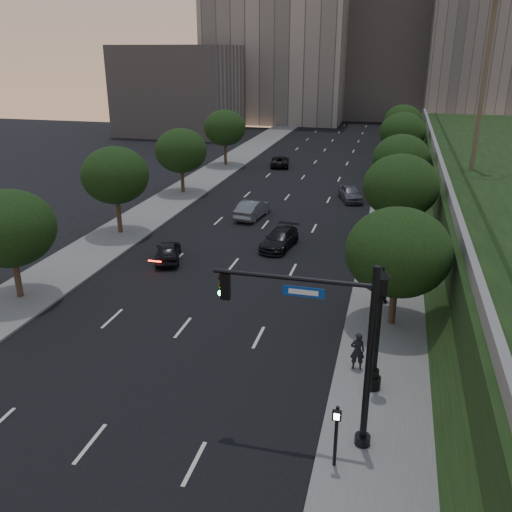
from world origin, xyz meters
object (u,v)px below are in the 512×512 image
(sedan_far_left, at_px, (280,161))
(pedestrian_a, at_px, (357,351))
(traffic_signal_mast, at_px, (337,354))
(pedestrian_c, at_px, (384,286))
(sedan_near_right, at_px, (279,239))
(sedan_mid_left, at_px, (253,209))
(sedan_near_left, at_px, (168,251))
(street_lamp, at_px, (377,335))
(sedan_far_right, at_px, (350,193))
(pedestrian_b, at_px, (381,286))

(sedan_far_left, relative_size, pedestrian_a, 2.63)
(traffic_signal_mast, relative_size, pedestrian_c, 3.66)
(sedan_far_left, distance_m, sedan_near_right, 28.94)
(sedan_mid_left, height_order, sedan_near_right, sedan_mid_left)
(sedan_near_left, height_order, pedestrian_a, pedestrian_a)
(street_lamp, height_order, sedan_far_right, street_lamp)
(sedan_far_left, distance_m, pedestrian_b, 38.26)
(traffic_signal_mast, bearing_deg, sedan_far_left, 104.27)
(sedan_near_left, height_order, sedan_mid_left, sedan_mid_left)
(sedan_far_left, bearing_deg, traffic_signal_mast, 93.95)
(sedan_near_right, bearing_deg, pedestrian_c, -37.28)
(sedan_near_left, bearing_deg, pedestrian_a, 123.02)
(sedan_near_right, xyz_separation_m, pedestrian_a, (6.66, -14.77, 0.37))
(traffic_signal_mast, relative_size, sedan_far_right, 1.64)
(traffic_signal_mast, bearing_deg, street_lamp, 70.24)
(street_lamp, xyz_separation_m, pedestrian_c, (0.09, 8.60, -1.53))
(street_lamp, distance_m, pedestrian_b, 8.73)
(traffic_signal_mast, distance_m, sedan_mid_left, 28.36)
(sedan_far_right, distance_m, pedestrian_b, 22.20)
(sedan_far_left, relative_size, sedan_far_right, 1.08)
(street_lamp, relative_size, pedestrian_a, 3.21)
(pedestrian_b, bearing_deg, sedan_near_right, -42.46)
(sedan_far_right, xyz_separation_m, pedestrian_b, (3.63, -21.89, 0.32))
(traffic_signal_mast, xyz_separation_m, pedestrian_c, (1.36, 12.16, -2.57))
(sedan_mid_left, xyz_separation_m, sedan_near_right, (3.75, -6.72, -0.10))
(sedan_near_left, height_order, sedan_near_right, sedan_near_left)
(sedan_near_right, bearing_deg, sedan_far_left, 109.70)
(sedan_near_right, bearing_deg, sedan_mid_left, 126.84)
(sedan_far_right, bearing_deg, pedestrian_a, -102.27)
(street_lamp, relative_size, sedan_mid_left, 1.22)
(sedan_near_left, height_order, sedan_far_right, sedan_far_right)
(sedan_far_left, distance_m, sedan_far_right, 17.02)
(traffic_signal_mast, xyz_separation_m, pedestrian_b, (1.19, 12.14, -2.62))
(sedan_far_right, height_order, pedestrian_b, pedestrian_b)
(pedestrian_a, relative_size, pedestrian_b, 0.98)
(street_lamp, bearing_deg, traffic_signal_mast, -109.76)
(street_lamp, bearing_deg, sedan_mid_left, 116.12)
(street_lamp, height_order, sedan_near_right, street_lamp)
(street_lamp, xyz_separation_m, sedan_mid_left, (-11.20, 22.84, -1.88))
(pedestrian_a, bearing_deg, pedestrian_c, -107.14)
(sedan_far_left, bearing_deg, sedan_far_right, 114.67)
(traffic_signal_mast, height_order, sedan_near_left, traffic_signal_mast)
(sedan_near_left, distance_m, sedan_near_right, 8.00)
(street_lamp, xyz_separation_m, pedestrian_b, (-0.09, 8.59, -1.59))
(sedan_near_left, distance_m, pedestrian_c, 14.61)
(street_lamp, bearing_deg, pedestrian_b, 90.62)
(street_lamp, distance_m, pedestrian_a, 2.24)
(traffic_signal_mast, bearing_deg, sedan_mid_left, 110.60)
(pedestrian_c, bearing_deg, street_lamp, 58.77)
(sedan_near_right, height_order, sedan_far_right, sedan_far_right)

